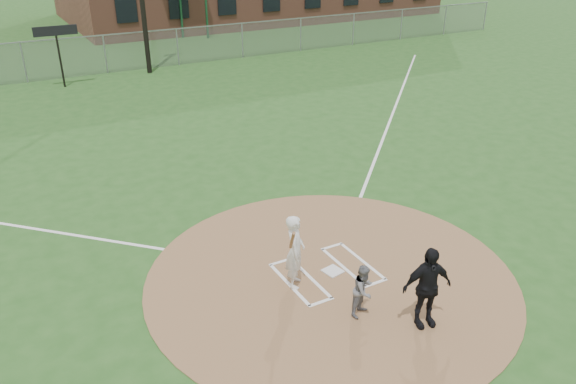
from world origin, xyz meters
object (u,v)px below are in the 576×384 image
umpire (427,287)px  batter_at_plate (295,251)px  home_plate (333,271)px  catcher (364,290)px

umpire → batter_at_plate: bearing=136.7°
home_plate → umpire: size_ratio=0.23×
home_plate → catcher: 1.70m
home_plate → umpire: umpire is taller
umpire → batter_at_plate: 2.89m
catcher → umpire: bearing=-69.0°
home_plate → catcher: bearing=-101.0°
home_plate → umpire: (0.56, -2.43, 0.86)m
catcher → umpire: umpire is taller
catcher → batter_at_plate: size_ratio=0.64×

